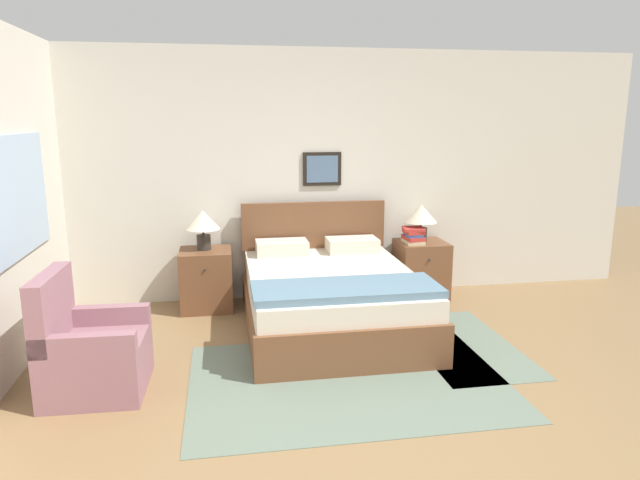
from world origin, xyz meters
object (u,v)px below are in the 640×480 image
Objects in this scene: armchair at (90,352)px; table_lamp_near_window at (203,223)px; nightstand_near_window at (206,279)px; bed at (331,297)px; table_lamp_by_door at (421,216)px; nightstand_by_door at (421,269)px.

table_lamp_near_window reaches higher than armchair.
armchair reaches higher than nightstand_near_window.
table_lamp_by_door is (1.12, 0.78, 0.59)m from bed.
bed is 2.11m from armchair.
table_lamp_by_door is at bearing 113.24° from nightstand_by_door.
nightstand_by_door is at bearing 33.77° from bed.
armchair is 1.43× the size of nightstand_by_door.
bed is at bearing -34.40° from table_lamp_near_window.
nightstand_near_window is at bearing -67.36° from table_lamp_near_window.
table_lamp_by_door is (-0.01, 0.03, 0.58)m from nightstand_by_door.
table_lamp_by_door is at bearing 121.33° from armchair.
table_lamp_by_door is at bearing 0.00° from table_lamp_near_window.
nightstand_near_window is at bearing 157.28° from armchair.
nightstand_near_window and nightstand_by_door have the same top height.
table_lamp_near_window is at bearing 112.64° from nightstand_near_window.
table_lamp_by_door reaches higher than nightstand_by_door.
bed reaches higher than nightstand_by_door.
bed is 5.13× the size of table_lamp_by_door.
table_lamp_near_window and table_lamp_by_door have the same top height.
bed is 3.33× the size of nightstand_by_door.
armchair is 1.43× the size of nightstand_near_window.
nightstand_near_window is 0.58m from table_lamp_near_window.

